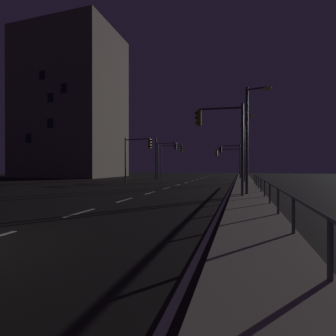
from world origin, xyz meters
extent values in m
plane|color=black|center=(0.00, 17.50, 0.00)|extent=(112.00, 112.00, 0.00)
cube|color=#9E937F|center=(6.78, 17.50, 0.07)|extent=(2.10, 77.00, 0.14)
cube|color=silver|center=(0.00, 5.00, 0.01)|extent=(0.14, 2.00, 0.01)
cube|color=silver|center=(0.00, 9.00, 0.01)|extent=(0.14, 2.00, 0.01)
cube|color=silver|center=(0.00, 13.00, 0.01)|extent=(0.14, 2.00, 0.01)
cube|color=silver|center=(0.00, 17.00, 0.01)|extent=(0.14, 2.00, 0.01)
cube|color=silver|center=(0.00, 21.00, 0.01)|extent=(0.14, 2.00, 0.01)
cube|color=silver|center=(0.00, 25.00, 0.01)|extent=(0.14, 2.00, 0.01)
cube|color=silver|center=(0.00, 29.00, 0.01)|extent=(0.14, 2.00, 0.01)
cube|color=silver|center=(0.00, 33.00, 0.01)|extent=(0.14, 2.00, 0.01)
cube|color=silver|center=(0.00, 37.00, 0.01)|extent=(0.14, 2.00, 0.01)
cube|color=silver|center=(0.00, 41.00, 0.01)|extent=(0.14, 2.00, 0.01)
cube|color=silver|center=(0.00, 45.00, 0.01)|extent=(0.14, 2.00, 0.01)
cube|color=silver|center=(5.48, 22.50, 0.01)|extent=(0.14, 53.00, 0.01)
cylinder|color=#4C4C51|center=(6.17, 34.08, 2.72)|extent=(0.16, 0.16, 5.16)
cylinder|color=#2D3033|center=(4.76, 34.19, 5.05)|extent=(2.83, 0.34, 0.11)
cube|color=black|center=(3.34, 34.30, 4.53)|extent=(0.31, 0.36, 0.95)
sphere|color=black|center=(3.19, 34.31, 4.83)|extent=(0.20, 0.20, 0.20)
sphere|color=black|center=(3.19, 34.31, 4.53)|extent=(0.20, 0.20, 0.20)
sphere|color=#19D84C|center=(3.19, 34.31, 4.23)|extent=(0.20, 0.20, 0.20)
cylinder|color=#2D3033|center=(-6.14, 32.58, 2.90)|extent=(0.16, 0.16, 5.79)
cylinder|color=#38383D|center=(-4.65, 32.37, 5.54)|extent=(2.98, 0.53, 0.11)
cube|color=black|center=(-3.17, 32.16, 5.02)|extent=(0.32, 0.38, 0.95)
sphere|color=black|center=(-3.02, 32.14, 5.32)|extent=(0.20, 0.20, 0.20)
sphere|color=black|center=(-3.02, 32.14, 5.02)|extent=(0.20, 0.20, 0.20)
sphere|color=#19D84C|center=(-3.02, 32.14, 4.72)|extent=(0.20, 0.20, 0.20)
cylinder|color=#4C4C51|center=(6.42, 11.95, 2.94)|extent=(0.16, 0.16, 5.61)
cylinder|color=#2D3033|center=(5.11, 11.82, 5.50)|extent=(2.62, 0.37, 0.11)
cube|color=olive|center=(3.80, 11.69, 4.97)|extent=(0.31, 0.37, 0.95)
sphere|color=black|center=(3.65, 11.68, 5.27)|extent=(0.20, 0.20, 0.20)
sphere|color=black|center=(3.65, 11.68, 4.97)|extent=(0.20, 0.20, 0.20)
sphere|color=#19D84C|center=(3.65, 11.68, 4.67)|extent=(0.20, 0.20, 0.20)
cylinder|color=#4C4C51|center=(-6.29, 21.67, 2.61)|extent=(0.16, 0.16, 5.21)
cylinder|color=#38383D|center=(-4.74, 21.52, 4.96)|extent=(3.11, 0.40, 0.11)
cube|color=olive|center=(-3.19, 21.37, 4.44)|extent=(0.31, 0.37, 0.95)
sphere|color=black|center=(-3.04, 21.36, 4.74)|extent=(0.20, 0.20, 0.20)
sphere|color=black|center=(-3.04, 21.36, 4.44)|extent=(0.20, 0.20, 0.20)
sphere|color=#19D84C|center=(-3.04, 21.36, 4.14)|extent=(0.20, 0.20, 0.20)
cylinder|color=#4C4C51|center=(6.25, 36.72, 2.55)|extent=(0.16, 0.16, 4.83)
cylinder|color=#38383D|center=(4.36, 37.00, 4.72)|extent=(3.78, 0.67, 0.11)
cube|color=olive|center=(2.48, 37.28, 4.19)|extent=(0.33, 0.38, 0.95)
sphere|color=black|center=(2.33, 37.30, 4.49)|extent=(0.20, 0.20, 0.20)
sphere|color=black|center=(2.33, 37.30, 4.19)|extent=(0.20, 0.20, 0.20)
sphere|color=#19D84C|center=(2.33, 37.30, 3.89)|extent=(0.20, 0.20, 0.20)
cylinder|color=#38383D|center=(-5.95, 33.64, 2.77)|extent=(0.16, 0.16, 5.54)
cylinder|color=#38383D|center=(-4.31, 33.78, 5.29)|extent=(3.28, 0.38, 0.11)
cube|color=olive|center=(-2.67, 33.91, 4.76)|extent=(0.31, 0.36, 0.95)
sphere|color=black|center=(-2.52, 33.93, 5.06)|extent=(0.20, 0.20, 0.20)
sphere|color=black|center=(-2.52, 33.93, 4.76)|extent=(0.20, 0.20, 0.20)
sphere|color=#19D84C|center=(-2.52, 33.93, 4.46)|extent=(0.20, 0.20, 0.20)
cylinder|color=#38383D|center=(6.69, 13.09, 3.59)|extent=(0.18, 0.18, 6.90)
cylinder|color=#38383D|center=(7.30, 12.98, 6.89)|extent=(1.23, 0.32, 0.10)
ellipsoid|color=#F9D172|center=(7.91, 12.87, 6.79)|extent=(0.56, 0.36, 0.24)
cylinder|color=#4C4C51|center=(6.71, 26.84, 3.44)|extent=(0.18, 0.18, 6.60)
cylinder|color=#38383D|center=(6.51, 25.84, 6.59)|extent=(0.49, 2.01, 0.10)
ellipsoid|color=#F9D172|center=(6.31, 24.85, 6.49)|extent=(0.56, 0.36, 0.24)
cylinder|color=#2D3033|center=(6.54, 23.96, 3.77)|extent=(0.18, 0.18, 7.25)
cylinder|color=#4C4C51|center=(6.89, 23.46, 7.24)|extent=(0.79, 1.05, 0.10)
ellipsoid|color=#F9D172|center=(7.25, 22.96, 7.14)|extent=(0.56, 0.36, 0.24)
cylinder|color=#4C4C51|center=(-6.43, 32.43, 3.26)|extent=(0.18, 0.18, 6.51)
cylinder|color=#38383D|center=(-6.29, 31.83, 6.36)|extent=(0.39, 1.22, 0.10)
ellipsoid|color=#F9D172|center=(-6.14, 31.24, 6.26)|extent=(0.56, 0.36, 0.24)
cylinder|color=#59595E|center=(7.68, 0.78, 0.61)|extent=(0.09, 0.09, 0.95)
cylinder|color=#59595E|center=(7.68, 3.56, 0.61)|extent=(0.09, 0.09, 0.95)
cylinder|color=#59595E|center=(7.68, 6.34, 0.61)|extent=(0.09, 0.09, 0.95)
cylinder|color=#59595E|center=(7.68, 9.12, 0.61)|extent=(0.09, 0.09, 0.95)
cylinder|color=#59595E|center=(7.68, 11.90, 0.61)|extent=(0.09, 0.09, 0.95)
cylinder|color=#59595E|center=(7.68, 14.68, 0.61)|extent=(0.09, 0.09, 0.95)
cylinder|color=#59595E|center=(7.68, 17.45, 0.61)|extent=(0.09, 0.09, 0.95)
cylinder|color=#59595E|center=(7.68, 20.23, 0.61)|extent=(0.09, 0.09, 0.95)
cylinder|color=#59595E|center=(7.68, 23.01, 0.61)|extent=(0.09, 0.09, 0.95)
cube|color=slate|center=(7.68, 10.51, 1.09)|extent=(0.06, 25.01, 0.06)
cube|color=#6B6056|center=(-25.12, 36.35, 13.69)|extent=(17.99, 12.98, 27.38)
cube|color=black|center=(-24.23, 29.83, 9.20)|extent=(1.10, 0.06, 1.50)
cube|color=black|center=(-28.81, 29.83, 6.85)|extent=(1.10, 0.06, 1.50)
cube|color=black|center=(-21.50, 29.83, 14.79)|extent=(1.10, 0.06, 1.50)
cube|color=black|center=(-24.17, 29.83, 13.44)|extent=(1.10, 0.06, 1.50)
cube|color=black|center=(-25.86, 29.83, 17.40)|extent=(1.10, 0.06, 1.50)
camera|label=1|loc=(6.36, -3.55, 1.89)|focal=26.15mm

